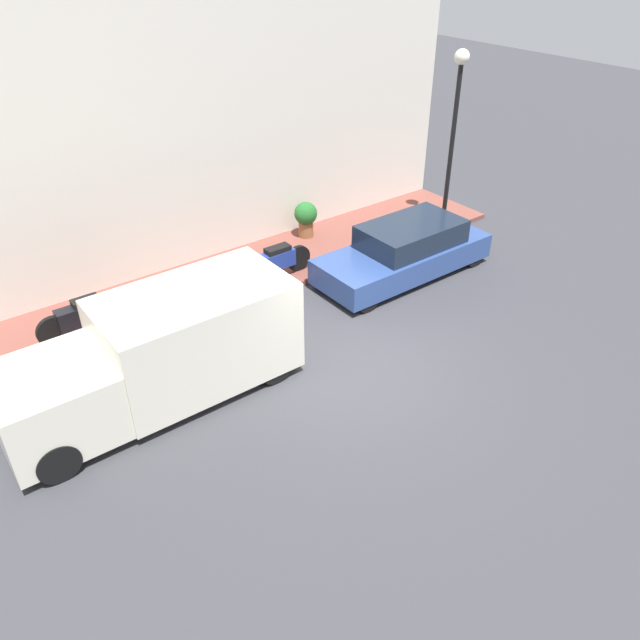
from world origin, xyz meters
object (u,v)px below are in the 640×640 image
parked_car (405,251)px  motorcycle_blue (273,262)px  delivery_van (157,354)px  potted_plant (306,217)px  motorcycle_black (82,316)px  streetlamp (456,108)px  scooter_silver (182,290)px

parked_car → motorcycle_blue: 3.10m
delivery_van → potted_plant: bearing=-57.8°
parked_car → motorcycle_black: (1.86, 7.00, -0.04)m
parked_car → potted_plant: bearing=14.7°
parked_car → streetlamp: streetlamp is taller
parked_car → motorcycle_blue: bearing=61.0°
delivery_van → streetlamp: streetlamp is taller
parked_car → scooter_silver: bearing=72.5°
delivery_van → parked_car: bearing=-83.5°
parked_car → scooter_silver: 5.22m
delivery_van → potted_plant: delivery_van is taller
parked_car → potted_plant: 3.00m
motorcycle_black → streetlamp: (-0.51, -9.77, 2.64)m
potted_plant → parked_car: bearing=-165.3°
scooter_silver → parked_car: bearing=-107.5°
scooter_silver → delivery_van: bearing=145.6°
motorcycle_blue → motorcycle_black: (0.35, 4.29, 0.01)m
motorcycle_black → streetlamp: size_ratio=0.41×
delivery_van → motorcycle_black: 2.67m
potted_plant → streetlamp: bearing=-113.9°
streetlamp → motorcycle_blue: bearing=88.3°
delivery_van → motorcycle_black: delivery_van is taller
delivery_van → scooter_silver: bearing=-34.4°
motorcycle_blue → motorcycle_black: motorcycle_black is taller
streetlamp → potted_plant: bearing=66.1°
motorcycle_blue → scooter_silver: 2.26m
scooter_silver → motorcycle_black: scooter_silver is taller
parked_car → motorcycle_blue: parked_car is taller
streetlamp → motorcycle_black: bearing=87.0°
motorcycle_black → parked_car: bearing=-104.8°
motorcycle_blue → motorcycle_black: 4.30m
motorcycle_blue → scooter_silver: (0.07, 2.26, 0.04)m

